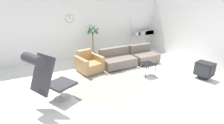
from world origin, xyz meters
TOP-DOWN VIEW (x-y plane):
  - ground_plane at (0.00, 0.00)m, footprint 12.00×12.00m
  - wall_back at (-0.00, 2.83)m, footprint 12.00×0.09m
  - wall_right at (3.46, 0.00)m, footprint 0.06×12.00m
  - round_rug at (-0.30, -0.04)m, footprint 2.27×2.27m
  - lounge_chair at (-2.00, -0.34)m, footprint 1.18×1.00m
  - armchair_red at (-0.49, 1.20)m, footprint 0.92×0.97m
  - couch_low at (0.63, 1.20)m, footprint 1.25×0.89m
  - couch_second at (1.81, 1.19)m, footprint 1.01×0.88m
  - side_table at (1.14, 0.03)m, footprint 0.42×0.42m
  - crt_television at (2.63, -0.95)m, footprint 0.52×0.59m
  - potted_plant at (0.11, 2.36)m, footprint 0.52×0.52m
  - shelf_unit at (2.79, 2.55)m, footprint 1.28×0.28m

SIDE VIEW (x-z plane):
  - ground_plane at x=0.00m, z-range 0.00..0.00m
  - round_rug at x=-0.30m, z-range 0.00..0.01m
  - couch_low at x=0.63m, z-range -0.09..0.58m
  - couch_second at x=1.81m, z-range -0.09..0.58m
  - armchair_red at x=-0.49m, z-range -0.09..0.63m
  - crt_television at x=2.63m, z-range 0.03..0.57m
  - side_table at x=1.14m, z-range 0.17..0.60m
  - potted_plant at x=0.11m, z-range -0.01..1.52m
  - lounge_chair at x=-2.00m, z-range 0.13..1.49m
  - shelf_unit at x=2.79m, z-range 0.02..1.67m
  - wall_right at x=3.46m, z-range 0.00..2.80m
  - wall_back at x=0.00m, z-range 0.00..2.80m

